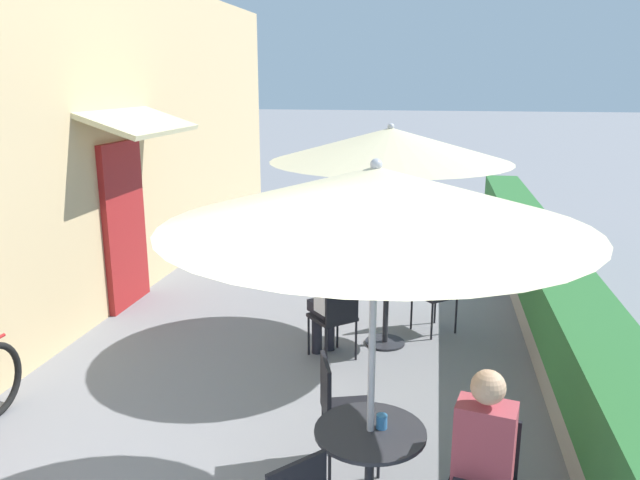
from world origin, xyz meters
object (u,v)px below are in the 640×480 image
object	(u,v)px
coffee_cup_near	(382,421)
cafe_chair_mid_left	(336,313)
cafe_chair_near_back	(483,477)
coffee_cup_mid	(385,280)
cafe_chair_near_left	(340,404)
patio_table_mid	(386,301)
patio_umbrella_near	(375,197)
seated_patron_mid_left	(331,295)
seated_patron_near_back	(482,463)
patio_table_near	(370,461)
patio_umbrella_mid	(390,145)
cafe_chair_mid_right	(430,287)

from	to	relation	value
coffee_cup_near	cafe_chair_mid_left	bearing A→B (deg)	105.55
cafe_chair_near_back	coffee_cup_mid	xyz separation A→B (m)	(-0.84, 2.97, 0.25)
cafe_chair_near_left	coffee_cup_mid	distance (m)	2.28
cafe_chair_near_left	patio_table_mid	size ratio (longest dim) A/B	1.21
cafe_chair_near_left	patio_umbrella_near	bearing A→B (deg)	6.31
patio_table_mid	coffee_cup_near	bearing A→B (deg)	-86.02
cafe_chair_near_back	patio_table_mid	xyz separation A→B (m)	(-0.83, 3.04, -0.02)
cafe_chair_near_left	coffee_cup_mid	size ratio (longest dim) A/B	9.67
patio_table_mid	seated_patron_mid_left	size ratio (longest dim) A/B	0.57
patio_table_mid	cafe_chair_mid_left	size ratio (longest dim) A/B	0.82
seated_patron_near_back	patio_table_mid	xyz separation A→B (m)	(-0.81, 3.15, -0.19)
coffee_cup_near	cafe_chair_mid_left	distance (m)	2.52
patio_table_near	cafe_chair_near_back	size ratio (longest dim) A/B	0.82
cafe_chair_near_left	patio_umbrella_mid	xyz separation A→B (m)	(0.15, 2.33, 1.67)
patio_table_near	coffee_cup_near	world-z (taller)	coffee_cup_near
cafe_chair_mid_right	coffee_cup_mid	distance (m)	0.80
seated_patron_near_back	cafe_chair_mid_left	distance (m)	2.93
patio_umbrella_near	seated_patron_mid_left	world-z (taller)	patio_umbrella_near
cafe_chair_mid_right	coffee_cup_near	bearing A→B (deg)	44.30
coffee_cup_near	patio_umbrella_mid	xyz separation A→B (m)	(-0.20, 2.93, 1.43)
patio_table_near	cafe_chair_mid_left	size ratio (longest dim) A/B	0.82
seated_patron_near_back	patio_umbrella_mid	size ratio (longest dim) A/B	0.50
coffee_cup_near	patio_table_mid	bearing A→B (deg)	93.98
coffee_cup_near	coffee_cup_mid	bearing A→B (deg)	94.27
seated_patron_near_back	patio_umbrella_mid	world-z (taller)	patio_umbrella_mid
cafe_chair_near_left	cafe_chair_near_back	xyz separation A→B (m)	(0.98, -0.71, 0.00)
cafe_chair_near_left	seated_patron_mid_left	world-z (taller)	seated_patron_mid_left
patio_umbrella_near	seated_patron_near_back	distance (m)	1.66
cafe_chair_near_left	seated_patron_near_back	xyz separation A→B (m)	(0.95, -0.81, 0.17)
cafe_chair_near_left	cafe_chair_near_back	world-z (taller)	same
cafe_chair_near_left	seated_patron_mid_left	distance (m)	1.95
cafe_chair_near_left	cafe_chair_mid_right	bearing A→B (deg)	149.88
cafe_chair_mid_right	cafe_chair_near_left	bearing A→B (deg)	36.46
cafe_chair_near_back	cafe_chair_mid_left	xyz separation A→B (m)	(-1.30, 2.53, 0.00)
patio_table_mid	patio_umbrella_near	bearing A→B (deg)	-87.37
cafe_chair_near_back	coffee_cup_mid	distance (m)	3.09
cafe_chair_near_left	cafe_chair_mid_left	bearing A→B (deg)	172.11
seated_patron_mid_left	cafe_chair_near_back	bearing A→B (deg)	-103.57
patio_umbrella_near	patio_umbrella_mid	world-z (taller)	same
patio_table_near	coffee_cup_mid	distance (m)	2.91
patio_table_mid	cafe_chair_mid_left	xyz separation A→B (m)	(-0.47, -0.51, 0.02)
coffee_cup_near	patio_table_near	bearing A→B (deg)	-151.33
patio_table_mid	cafe_chair_near_left	bearing A→B (deg)	-93.65
patio_umbrella_near	seated_patron_near_back	bearing A→B (deg)	-15.05
seated_patron_mid_left	cafe_chair_mid_right	bearing A→B (deg)	1.70
coffee_cup_near	seated_patron_mid_left	distance (m)	2.61
seated_patron_mid_left	cafe_chair_mid_right	world-z (taller)	seated_patron_mid_left
patio_umbrella_near	cafe_chair_mid_right	distance (m)	3.88
patio_table_near	patio_table_mid	size ratio (longest dim) A/B	1.00
patio_umbrella_mid	patio_table_mid	bearing A→B (deg)	110.56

